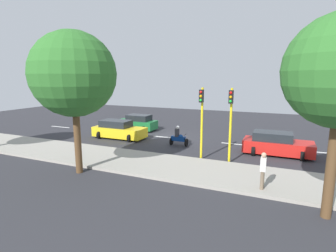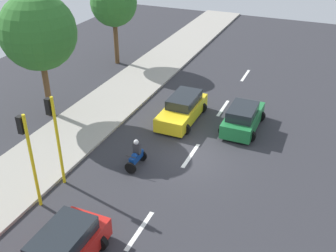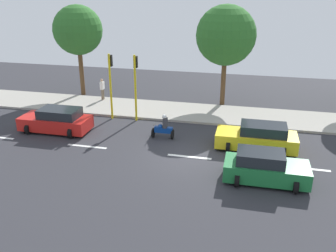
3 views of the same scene
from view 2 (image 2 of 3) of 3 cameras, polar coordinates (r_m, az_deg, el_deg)
The scene contains 13 objects.
ground_plane at distance 21.44m, azimuth 3.22°, elevation -4.29°, with size 40.00×60.00×0.10m, color #2D2D33.
sidewalk at distance 24.25m, azimuth -12.47°, elevation -0.34°, with size 4.00×60.00×0.15m, color #9E998E.
lane_stripe_far_north at distance 31.73m, azimuth 10.83°, elevation 7.00°, with size 0.20×2.40×0.01m, color white.
lane_stripe_north at distance 26.39m, azimuth 7.76°, elevation 2.51°, with size 0.20×2.40×0.01m, color white.
lane_stripe_mid at distance 21.41m, azimuth 3.23°, elevation -4.17°, with size 0.20×2.40×0.01m, color white.
lane_stripe_south at distance 17.09m, azimuth -4.00°, elevation -14.45°, with size 0.20×2.40×0.01m, color white.
car_yellow_cab at distance 24.49m, azimuth 2.05°, elevation 2.39°, with size 2.18×4.47×1.52m.
car_green at distance 23.88m, azimuth 10.48°, elevation 1.13°, with size 2.14×3.91×1.52m.
motorcycle at distance 20.28m, azimuth -4.51°, elevation -4.18°, with size 0.60×1.30×1.53m.
traffic_light_corner at distance 18.61m, azimuth -15.68°, elevation -0.35°, with size 0.49×0.24×4.50m.
traffic_light_midblock at distance 17.50m, azimuth -19.10°, elevation -2.97°, with size 0.49×0.24×4.50m.
street_tree_south at distance 32.60m, azimuth -7.66°, elevation 16.73°, with size 3.58×3.58×6.63m.
street_tree_center at distance 24.48m, azimuth -17.82°, elevation 12.44°, with size 4.38×4.38×7.46m.
Camera 2 is at (-5.89, 16.85, 11.83)m, focal length 43.33 mm.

